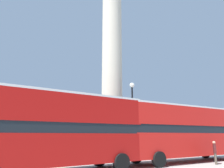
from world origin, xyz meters
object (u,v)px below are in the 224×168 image
Objects in this scene: equestrian_statue at (178,140)px; street_lamp at (133,116)px; pedestrian_by_plinth at (215,152)px; bus_a at (55,128)px; bus_b at (184,131)px; monument_column at (112,67)px.

street_lamp is (-10.54, -5.74, 2.22)m from equestrian_statue.
pedestrian_by_plinth is (-6.86, -10.72, -0.55)m from equestrian_statue.
bus_a is 1.59× the size of street_lamp.
pedestrian_by_plinth is (0.72, -2.05, -1.48)m from bus_b.
monument_column is 2.39× the size of bus_a.
pedestrian_by_plinth is at bearing -117.81° from equestrian_statue.
bus_a is at bearing -136.00° from monument_column.
street_lamp reaches higher than pedestrian_by_plinth.
street_lamp is (-2.96, 2.93, 1.30)m from bus_b.
monument_column reaches higher than pedestrian_by_plinth.
bus_a is 11.34m from pedestrian_by_plinth.
bus_b is at bearing -62.94° from monument_column.
bus_a is 20.34m from equestrian_statue.
street_lamp is (7.49, 3.63, 1.26)m from bus_a.
equestrian_statue is (18.02, 9.37, -0.96)m from bus_a.
pedestrian_by_plinth is (3.68, -4.98, -2.77)m from street_lamp.
bus_b is at bearing -44.75° from street_lamp.
street_lamp reaches higher than bus_a.
bus_b is (10.44, 0.70, -0.03)m from bus_a.
street_lamp reaches higher than bus_b.
street_lamp is at bearing -85.67° from monument_column.
monument_column reaches higher than bus_a.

